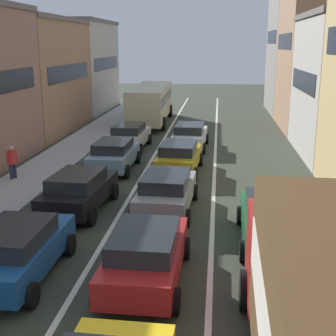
{
  "coord_description": "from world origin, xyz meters",
  "views": [
    {
      "loc": [
        1.79,
        -4.78,
        6.05
      ],
      "look_at": [
        0.0,
        12.0,
        1.6
      ],
      "focal_mm": 50.34,
      "sensor_mm": 36.0,
      "label": 1
    }
  ],
  "objects_px": {
    "sedan_left_lane_third": "(79,190)",
    "wagon_left_lane_second": "(17,250)",
    "sedan_left_lane_fifth": "(129,136)",
    "sedan_left_lane_fourth": "(114,154)",
    "bus_mid_queue_primary": "(151,101)",
    "sedan_centre_lane_second": "(146,254)",
    "hatchback_centre_lane_third": "(166,191)",
    "removalist_box_truck": "(331,304)",
    "coupe_centre_lane_fourth": "(179,156)",
    "sedan_centre_lane_fifth": "(190,135)",
    "pedestrian_near_kerb": "(12,161)",
    "sedan_right_lane_behind_truck": "(272,219)"
  },
  "relations": [
    {
      "from": "sedan_left_lane_fifth",
      "to": "bus_mid_queue_primary",
      "type": "distance_m",
      "value": 9.42
    },
    {
      "from": "sedan_centre_lane_second",
      "to": "bus_mid_queue_primary",
      "type": "bearing_deg",
      "value": 8.72
    },
    {
      "from": "sedan_left_lane_third",
      "to": "sedan_left_lane_fifth",
      "type": "distance_m",
      "value": 10.78
    },
    {
      "from": "wagon_left_lane_second",
      "to": "bus_mid_queue_primary",
      "type": "bearing_deg",
      "value": 0.4
    },
    {
      "from": "sedan_centre_lane_second",
      "to": "sedan_left_lane_fourth",
      "type": "height_order",
      "value": "same"
    },
    {
      "from": "removalist_box_truck",
      "to": "pedestrian_near_kerb",
      "type": "distance_m",
      "value": 16.85
    },
    {
      "from": "sedan_right_lane_behind_truck",
      "to": "pedestrian_near_kerb",
      "type": "distance_m",
      "value": 12.35
    },
    {
      "from": "sedan_left_lane_fifth",
      "to": "pedestrian_near_kerb",
      "type": "xyz_separation_m",
      "value": [
        -3.99,
        -7.32,
        0.15
      ]
    },
    {
      "from": "bus_mid_queue_primary",
      "to": "sedan_left_lane_fifth",
      "type": "bearing_deg",
      "value": 178.63
    },
    {
      "from": "sedan_centre_lane_second",
      "to": "pedestrian_near_kerb",
      "type": "xyz_separation_m",
      "value": [
        -7.41,
        8.64,
        0.15
      ]
    },
    {
      "from": "hatchback_centre_lane_third",
      "to": "bus_mid_queue_primary",
      "type": "relative_size",
      "value": 0.41
    },
    {
      "from": "hatchback_centre_lane_third",
      "to": "sedan_left_lane_third",
      "type": "height_order",
      "value": "same"
    },
    {
      "from": "coupe_centre_lane_fourth",
      "to": "sedan_left_lane_third",
      "type": "bearing_deg",
      "value": 153.83
    },
    {
      "from": "wagon_left_lane_second",
      "to": "hatchback_centre_lane_third",
      "type": "relative_size",
      "value": 0.99
    },
    {
      "from": "sedan_left_lane_fourth",
      "to": "pedestrian_near_kerb",
      "type": "bearing_deg",
      "value": 121.45
    },
    {
      "from": "bus_mid_queue_primary",
      "to": "sedan_centre_lane_second",
      "type": "bearing_deg",
      "value": -173.88
    },
    {
      "from": "pedestrian_near_kerb",
      "to": "coupe_centre_lane_fourth",
      "type": "bearing_deg",
      "value": 51.58
    },
    {
      "from": "sedan_left_lane_third",
      "to": "sedan_centre_lane_fifth",
      "type": "xyz_separation_m",
      "value": [
        3.44,
        11.3,
        0.0
      ]
    },
    {
      "from": "sedan_left_lane_fifth",
      "to": "bus_mid_queue_primary",
      "type": "xyz_separation_m",
      "value": [
        -0.05,
        9.37,
        0.96
      ]
    },
    {
      "from": "sedan_left_lane_third",
      "to": "wagon_left_lane_second",
      "type": "bearing_deg",
      "value": -177.81
    },
    {
      "from": "wagon_left_lane_second",
      "to": "sedan_left_lane_fourth",
      "type": "distance_m",
      "value": 11.2
    },
    {
      "from": "removalist_box_truck",
      "to": "hatchback_centre_lane_third",
      "type": "bearing_deg",
      "value": 22.73
    },
    {
      "from": "sedan_left_lane_fourth",
      "to": "bus_mid_queue_primary",
      "type": "distance_m",
      "value": 14.28
    },
    {
      "from": "removalist_box_truck",
      "to": "sedan_left_lane_fourth",
      "type": "xyz_separation_m",
      "value": [
        -6.95,
        15.1,
        -1.18
      ]
    },
    {
      "from": "sedan_centre_lane_fifth",
      "to": "bus_mid_queue_primary",
      "type": "xyz_separation_m",
      "value": [
        -3.6,
        8.85,
        0.96
      ]
    },
    {
      "from": "sedan_centre_lane_fifth",
      "to": "removalist_box_truck",
      "type": "bearing_deg",
      "value": -168.12
    },
    {
      "from": "sedan_left_lane_fourth",
      "to": "hatchback_centre_lane_third",
      "type": "bearing_deg",
      "value": -149.51
    },
    {
      "from": "coupe_centre_lane_fourth",
      "to": "sedan_centre_lane_fifth",
      "type": "xyz_separation_m",
      "value": [
        0.19,
        5.48,
        0.0
      ]
    },
    {
      "from": "wagon_left_lane_second",
      "to": "sedan_left_lane_fourth",
      "type": "bearing_deg",
      "value": -0.41
    },
    {
      "from": "coupe_centre_lane_fourth",
      "to": "bus_mid_queue_primary",
      "type": "height_order",
      "value": "bus_mid_queue_primary"
    },
    {
      "from": "sedan_centre_lane_fifth",
      "to": "hatchback_centre_lane_third",
      "type": "bearing_deg",
      "value": -178.89
    },
    {
      "from": "sedan_left_lane_fifth",
      "to": "bus_mid_queue_primary",
      "type": "height_order",
      "value": "bus_mid_queue_primary"
    },
    {
      "from": "sedan_centre_lane_second",
      "to": "sedan_left_lane_third",
      "type": "xyz_separation_m",
      "value": [
        -3.31,
        5.18,
        0.0
      ]
    },
    {
      "from": "bus_mid_queue_primary",
      "to": "sedan_left_lane_third",
      "type": "bearing_deg",
      "value": 178.78
    },
    {
      "from": "sedan_left_lane_third",
      "to": "sedan_left_lane_fifth",
      "type": "bearing_deg",
      "value": 3.97
    },
    {
      "from": "hatchback_centre_lane_third",
      "to": "sedan_left_lane_fourth",
      "type": "xyz_separation_m",
      "value": [
        -3.22,
        5.67,
        0.0
      ]
    },
    {
      "from": "sedan_centre_lane_second",
      "to": "sedan_right_lane_behind_truck",
      "type": "bearing_deg",
      "value": -49.63
    },
    {
      "from": "sedan_centre_lane_second",
      "to": "sedan_left_lane_third",
      "type": "relative_size",
      "value": 0.98
    },
    {
      "from": "wagon_left_lane_second",
      "to": "sedan_left_lane_fifth",
      "type": "distance_m",
      "value": 16.07
    },
    {
      "from": "coupe_centre_lane_fourth",
      "to": "sedan_left_lane_fifth",
      "type": "xyz_separation_m",
      "value": [
        -3.36,
        4.96,
        0.0
      ]
    },
    {
      "from": "hatchback_centre_lane_third",
      "to": "bus_mid_queue_primary",
      "type": "distance_m",
      "value": 20.23
    },
    {
      "from": "coupe_centre_lane_fourth",
      "to": "sedan_right_lane_behind_truck",
      "type": "xyz_separation_m",
      "value": [
        3.58,
        -8.1,
        0.0
      ]
    },
    {
      "from": "sedan_centre_lane_fifth",
      "to": "sedan_left_lane_fifth",
      "type": "relative_size",
      "value": 1.0
    },
    {
      "from": "wagon_left_lane_second",
      "to": "bus_mid_queue_primary",
      "type": "xyz_separation_m",
      "value": [
        -0.05,
        25.45,
        0.96
      ]
    },
    {
      "from": "removalist_box_truck",
      "to": "sedan_left_lane_third",
      "type": "relative_size",
      "value": 1.76
    },
    {
      "from": "sedan_left_lane_third",
      "to": "sedan_right_lane_behind_truck",
      "type": "relative_size",
      "value": 1.02
    },
    {
      "from": "sedan_left_lane_fifth",
      "to": "sedan_left_lane_fourth",
      "type": "bearing_deg",
      "value": -176.16
    },
    {
      "from": "coupe_centre_lane_fourth",
      "to": "sedan_left_lane_fourth",
      "type": "distance_m",
      "value": 3.22
    },
    {
      "from": "sedan_left_lane_fourth",
      "to": "sedan_centre_lane_fifth",
      "type": "bearing_deg",
      "value": -31.43
    },
    {
      "from": "sedan_left_lane_fifth",
      "to": "pedestrian_near_kerb",
      "type": "relative_size",
      "value": 2.63
    }
  ]
}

